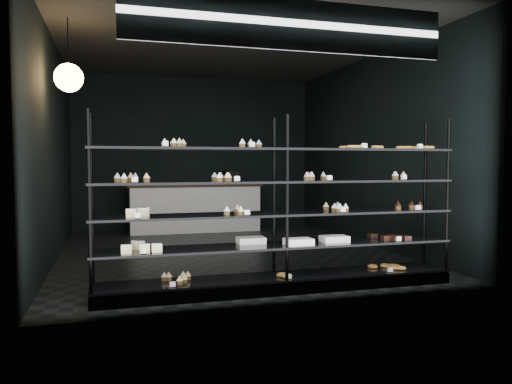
% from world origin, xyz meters
% --- Properties ---
extents(room, '(5.01, 6.01, 3.20)m').
position_xyz_m(room, '(0.00, 0.00, 1.60)').
color(room, black).
rests_on(room, ground).
extents(display_shelf, '(4.00, 0.50, 1.91)m').
position_xyz_m(display_shelf, '(0.04, -2.45, 0.63)').
color(display_shelf, black).
rests_on(display_shelf, room).
extents(signage, '(3.30, 0.05, 0.50)m').
position_xyz_m(signage, '(0.00, -2.93, 2.75)').
color(signage, '#0C0E3F').
rests_on(signage, room).
extents(pendant_lamp, '(0.35, 0.35, 0.90)m').
position_xyz_m(pendant_lamp, '(-2.20, -0.99, 2.45)').
color(pendant_lamp, black).
rests_on(pendant_lamp, room).
extents(service_counter, '(2.70, 0.65, 1.23)m').
position_xyz_m(service_counter, '(-0.08, 2.50, 0.50)').
color(service_counter, silver).
rests_on(service_counter, room).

